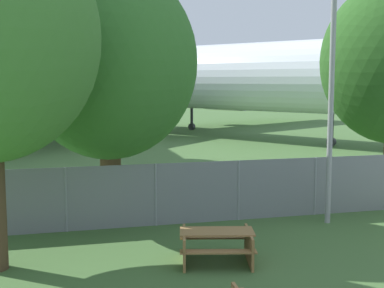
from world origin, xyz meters
The scene contains 5 objects.
perimeter_fence centered at (0.00, 10.77, 0.92)m, with size 56.07×0.07×1.83m.
airplane centered at (4.44, 36.88, 4.39)m, with size 34.48×42.15×14.02m.
picnic_bench_near_cabin centered at (-1.75, 7.28, 0.47)m, with size 1.99×1.76×0.76m.
tree_behind_benches centered at (-3.72, 11.94, 4.74)m, with size 5.30×5.30×7.68m.
light_mast centered at (2.48, 9.81, 4.46)m, with size 0.44×0.44×7.22m.
Camera 1 is at (-5.31, -4.25, 4.23)m, focal length 50.00 mm.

